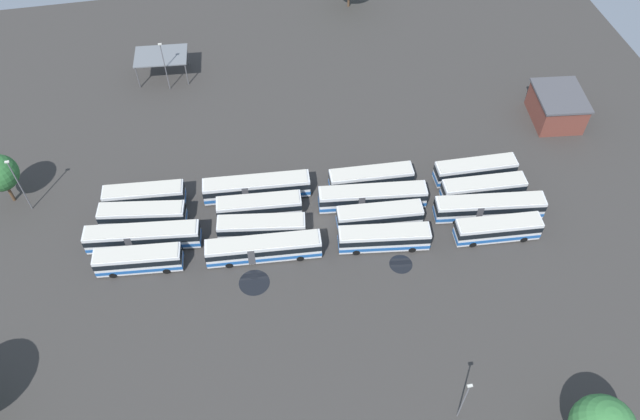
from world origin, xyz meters
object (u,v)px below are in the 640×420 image
object	(u,v)px
bus_row3_slot1	(489,207)
bus_row1_slot1	(262,228)
bus_row2_slot1	(379,216)
bus_row3_slot3	(475,170)
lamp_post_mid_lot	(19,184)
bus_row3_slot2	(483,189)
depot_building	(557,107)
bus_row1_slot0	(263,249)
lamp_post_far_corner	(165,65)
bus_row0_slot3	(145,196)
bus_row3_slot0	(498,229)
bus_row2_slot3	(371,178)
bus_row1_slot3	(256,187)
maintenance_shelter	(161,56)
bus_row0_slot1	(142,237)
bus_row2_slot2	(372,197)
bus_row0_slot0	(139,260)
bus_row0_slot2	(143,215)
lamp_post_near_entrance	(464,400)
bus_row1_slot2	(259,207)
bus_row2_slot0	(384,238)

from	to	relation	value
bus_row3_slot1	bus_row1_slot1	bearing A→B (deg)	175.51
bus_row2_slot1	bus_row3_slot3	size ratio (longest dim) A/B	0.99
bus_row3_slot3	lamp_post_mid_lot	distance (m)	63.73
bus_row3_slot2	depot_building	xyz separation A→B (m)	(17.35, 13.75, 0.67)
bus_row1_slot0	lamp_post_far_corner	size ratio (longest dim) A/B	1.69
bus_row0_slot3	bus_row1_slot1	bearing A→B (deg)	-29.84
bus_row3_slot0	lamp_post_mid_lot	distance (m)	64.96
bus_row3_slot2	lamp_post_mid_lot	world-z (taller)	lamp_post_mid_lot
bus_row2_slot3	depot_building	world-z (taller)	depot_building
bus_row1_slot3	maintenance_shelter	bearing A→B (deg)	111.60
bus_row0_slot1	bus_row1_slot3	world-z (taller)	same
bus_row3_slot0	bus_row2_slot2	bearing A→B (deg)	149.85
bus_row1_slot1	bus_row3_slot0	world-z (taller)	same
bus_row2_slot1	bus_row2_slot2	distance (m)	3.61
bus_row1_slot1	bus_row1_slot0	bearing A→B (deg)	-94.43
bus_row0_slot0	bus_row3_slot2	bearing A→B (deg)	3.76
bus_row0_slot1	bus_row0_slot2	distance (m)	3.77
lamp_post_mid_lot	lamp_post_far_corner	bearing A→B (deg)	48.66
bus_row1_slot3	bus_row3_slot3	xyz separation A→B (m)	(31.68, -2.76, -0.00)
maintenance_shelter	bus_row1_slot0	bearing A→B (deg)	-74.40
bus_row3_slot2	maintenance_shelter	xyz separation A→B (m)	(-43.55, 36.79, 2.32)
bus_row0_slot0	bus_row3_slot1	bearing A→B (deg)	-0.34
bus_row1_slot0	bus_row3_slot2	size ratio (longest dim) A/B	1.28
bus_row0_slot1	bus_row3_slot0	bearing A→B (deg)	-9.51
bus_row0_slot1	bus_row2_slot2	distance (m)	31.69
bus_row0_slot3	bus_row1_slot3	distance (m)	15.69
bus_row0_slot3	bus_row1_slot0	bearing A→B (deg)	-39.20
bus_row3_slot1	lamp_post_near_entrance	world-z (taller)	lamp_post_near_entrance
bus_row0_slot1	bus_row1_slot0	bearing A→B (deg)	-17.97
bus_row1_slot2	bus_row3_slot1	distance (m)	31.73
bus_row2_slot3	bus_row2_slot2	bearing A→B (deg)	-101.73
lamp_post_far_corner	lamp_post_mid_lot	bearing A→B (deg)	-131.34
bus_row3_slot1	bus_row3_slot3	bearing A→B (deg)	85.06
bus_row1_slot2	bus_row3_slot2	distance (m)	31.71
bus_row2_slot0	lamp_post_far_corner	bearing A→B (deg)	124.54
bus_row3_slot0	maintenance_shelter	size ratio (longest dim) A/B	1.27
bus_row3_slot3	bus_row3_slot1	bearing A→B (deg)	-94.94
bus_row2_slot1	bus_row2_slot2	size ratio (longest dim) A/B	0.77
bus_row0_slot2	bus_row1_slot0	distance (m)	17.75
bus_row2_slot0	bus_row3_slot3	bearing A→B (deg)	30.33
maintenance_shelter	lamp_post_far_corner	bearing A→B (deg)	-79.89
bus_row2_slot1	lamp_post_far_corner	xyz separation A→B (m)	(-27.19, 35.27, 3.12)
bus_row1_slot1	bus_row3_slot2	distance (m)	31.77
bus_row1_slot1	maintenance_shelter	bearing A→B (deg)	107.34
bus_row2_slot0	bus_row3_slot1	distance (m)	15.78
lamp_post_mid_lot	bus_row0_slot3	bearing A→B (deg)	-8.21
bus_row1_slot3	bus_row2_slot2	distance (m)	16.43
bus_row0_slot3	lamp_post_far_corner	xyz separation A→B (m)	(4.24, 25.33, 3.12)
bus_row2_slot2	lamp_post_far_corner	xyz separation A→B (m)	(-27.05, 31.67, 3.12)
bus_row0_slot1	lamp_post_mid_lot	bearing A→B (deg)	148.39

